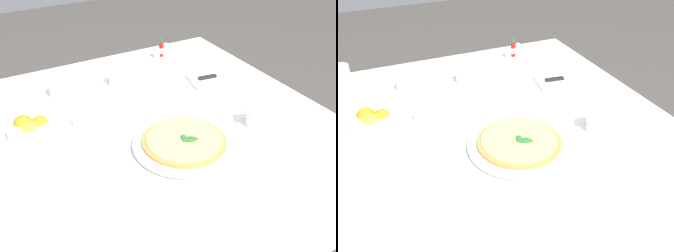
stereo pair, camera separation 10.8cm
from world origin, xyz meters
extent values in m
cube|color=white|center=(0.00, 0.00, 0.72)|extent=(1.13, 1.13, 0.02)
cube|color=white|center=(0.00, 0.56, 0.57)|extent=(1.13, 0.01, 0.28)
cube|color=white|center=(0.56, 0.00, 0.57)|extent=(0.01, 1.13, 0.28)
cylinder|color=brown|center=(0.47, -0.47, 0.35)|extent=(0.06, 0.06, 0.71)
cylinder|color=brown|center=(-0.47, 0.47, 0.35)|extent=(0.06, 0.06, 0.71)
cylinder|color=brown|center=(0.47, 0.47, 0.35)|extent=(0.06, 0.06, 0.71)
cylinder|color=white|center=(0.00, -0.20, 0.73)|extent=(0.19, 0.19, 0.01)
cylinder|color=white|center=(0.00, -0.20, 0.74)|extent=(0.31, 0.31, 0.01)
cylinder|color=#C68E47|center=(0.00, -0.20, 0.75)|extent=(0.26, 0.26, 0.01)
cylinder|color=#EFD17A|center=(0.00, -0.20, 0.76)|extent=(0.23, 0.23, 0.00)
ellipsoid|color=#2D7533|center=(0.00, -0.20, 0.76)|extent=(0.03, 0.04, 0.01)
ellipsoid|color=#2D7533|center=(0.02, -0.22, 0.76)|extent=(0.04, 0.04, 0.01)
ellipsoid|color=#2D7533|center=(0.00, -0.20, 0.76)|extent=(0.02, 0.04, 0.01)
ellipsoid|color=#2D7533|center=(0.01, -0.22, 0.76)|extent=(0.04, 0.03, 0.01)
cylinder|color=white|center=(-0.01, 0.27, 0.73)|extent=(0.13, 0.13, 0.01)
cylinder|color=white|center=(-0.01, 0.27, 0.76)|extent=(0.08, 0.08, 0.05)
torus|color=white|center=(0.03, 0.30, 0.76)|extent=(0.03, 0.03, 0.03)
cylinder|color=black|center=(-0.01, 0.27, 0.78)|extent=(0.07, 0.07, 0.00)
cylinder|color=white|center=(-0.24, 0.29, 0.73)|extent=(0.13, 0.13, 0.01)
cylinder|color=white|center=(-0.24, 0.29, 0.76)|extent=(0.08, 0.08, 0.06)
torus|color=white|center=(-0.19, 0.30, 0.76)|extent=(0.04, 0.01, 0.03)
cylinder|color=black|center=(-0.24, 0.29, 0.79)|extent=(0.07, 0.07, 0.00)
cylinder|color=white|center=(0.27, -0.22, 0.73)|extent=(0.13, 0.13, 0.01)
cylinder|color=white|center=(0.27, -0.22, 0.76)|extent=(0.08, 0.08, 0.06)
torus|color=white|center=(0.25, -0.18, 0.76)|extent=(0.02, 0.04, 0.03)
cylinder|color=black|center=(0.27, -0.22, 0.79)|extent=(0.07, 0.07, 0.00)
cube|color=white|center=(0.35, 0.12, 0.74)|extent=(0.24, 0.17, 0.02)
cube|color=silver|center=(0.40, 0.11, 0.75)|extent=(0.12, 0.04, 0.01)
cube|color=black|center=(0.31, 0.12, 0.75)|extent=(0.08, 0.03, 0.01)
cylinder|color=white|center=(-0.39, 0.08, 0.75)|extent=(0.15, 0.15, 0.04)
sphere|color=orange|center=(-0.36, 0.09, 0.76)|extent=(0.06, 0.06, 0.06)
sphere|color=orange|center=(-0.41, 0.11, 0.76)|extent=(0.06, 0.06, 0.06)
sphere|color=yellow|center=(-0.40, 0.07, 0.76)|extent=(0.06, 0.06, 0.06)
cylinder|color=#B7140F|center=(0.28, 0.45, 0.75)|extent=(0.02, 0.02, 0.05)
cylinder|color=white|center=(0.28, 0.45, 0.75)|extent=(0.02, 0.02, 0.02)
cone|color=#B7140F|center=(0.28, 0.45, 0.79)|extent=(0.02, 0.02, 0.02)
cylinder|color=#1E722D|center=(0.28, 0.45, 0.80)|extent=(0.01, 0.01, 0.01)
cylinder|color=white|center=(0.30, 0.46, 0.75)|extent=(0.03, 0.03, 0.04)
cylinder|color=white|center=(0.30, 0.46, 0.74)|extent=(0.02, 0.02, 0.03)
sphere|color=silver|center=(0.30, 0.46, 0.77)|extent=(0.02, 0.02, 0.02)
cylinder|color=white|center=(0.25, 0.44, 0.75)|extent=(0.03, 0.03, 0.04)
cylinder|color=#38332D|center=(0.25, 0.44, 0.74)|extent=(0.02, 0.02, 0.03)
sphere|color=silver|center=(0.25, 0.44, 0.77)|extent=(0.02, 0.02, 0.02)
cube|color=white|center=(-0.22, 0.07, 0.76)|extent=(0.09, 0.03, 0.06)
camera|label=1|loc=(-0.52, -1.01, 1.44)|focal=41.71mm
camera|label=2|loc=(-0.42, -1.06, 1.44)|focal=41.71mm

